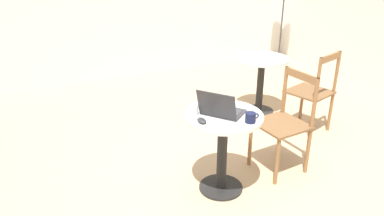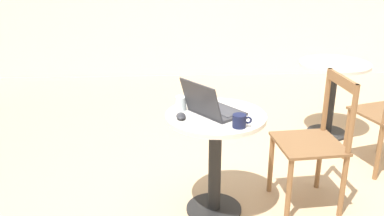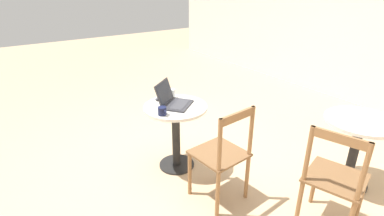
{
  "view_description": "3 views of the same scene",
  "coord_description": "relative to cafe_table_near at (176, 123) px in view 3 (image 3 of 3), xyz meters",
  "views": [
    {
      "loc": [
        -1.34,
        -2.5,
        1.97
      ],
      "look_at": [
        -0.07,
        0.23,
        0.65
      ],
      "focal_mm": 35.0,
      "sensor_mm": 36.0,
      "label": 1
    },
    {
      "loc": [
        -0.24,
        -2.65,
        1.71
      ],
      "look_at": [
        -0.09,
        0.24,
        0.62
      ],
      "focal_mm": 40.0,
      "sensor_mm": 36.0,
      "label": 2
    },
    {
      "loc": [
        2.43,
        -1.55,
        1.91
      ],
      "look_at": [
        -0.01,
        0.11,
        0.61
      ],
      "focal_mm": 28.0,
      "sensor_mm": 36.0,
      "label": 3
    }
  ],
  "objects": [
    {
      "name": "chair_near_right",
      "position": [
        0.69,
        0.06,
        -0.05
      ],
      "size": [
        0.46,
        0.46,
        0.93
      ],
      "color": "brown",
      "rests_on": "ground_plane"
    },
    {
      "name": "wall_back",
      "position": [
        -0.04,
        3.36,
        0.83
      ],
      "size": [
        9.4,
        0.06,
        2.7
      ],
      "color": "silver",
      "rests_on": "ground_plane"
    },
    {
      "name": "drinking_glass",
      "position": [
        -0.22,
        0.09,
        0.24
      ],
      "size": [
        0.07,
        0.07,
        0.09
      ],
      "color": "silver",
      "rests_on": "cafe_table_near"
    },
    {
      "name": "ground_plane",
      "position": [
        -0.04,
        0.13,
        -0.52
      ],
      "size": [
        16.0,
        16.0,
        0.0
      ],
      "primitive_type": "plane",
      "color": "tan"
    },
    {
      "name": "mouse",
      "position": [
        -0.22,
        -0.06,
        0.21
      ],
      "size": [
        0.06,
        0.1,
        0.03
      ],
      "color": "#2D2D33",
      "rests_on": "cafe_table_near"
    },
    {
      "name": "cafe_table_near",
      "position": [
        0.0,
        0.0,
        0.0
      ],
      "size": [
        0.65,
        0.65,
        0.71
      ],
      "color": "black",
      "rests_on": "ground_plane"
    },
    {
      "name": "mug",
      "position": [
        0.12,
        -0.21,
        0.24
      ],
      "size": [
        0.12,
        0.08,
        0.08
      ],
      "color": "#141938",
      "rests_on": "cafe_table_near"
    },
    {
      "name": "laptop",
      "position": [
        -0.02,
        -0.0,
        0.25
      ],
      "size": [
        0.43,
        0.43,
        0.24
      ],
      "color": "#2D2D33",
      "rests_on": "cafe_table_near"
    },
    {
      "name": "cafe_table_mid",
      "position": [
        1.23,
        1.24,
        0.0
      ],
      "size": [
        0.65,
        0.65,
        0.71
      ],
      "color": "black",
      "rests_on": "ground_plane"
    },
    {
      "name": "chair_mid_front",
      "position": [
        1.44,
        0.55,
        -0.05
      ],
      "size": [
        0.53,
        0.53,
        0.93
      ],
      "color": "brown",
      "rests_on": "ground_plane"
    }
  ]
}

